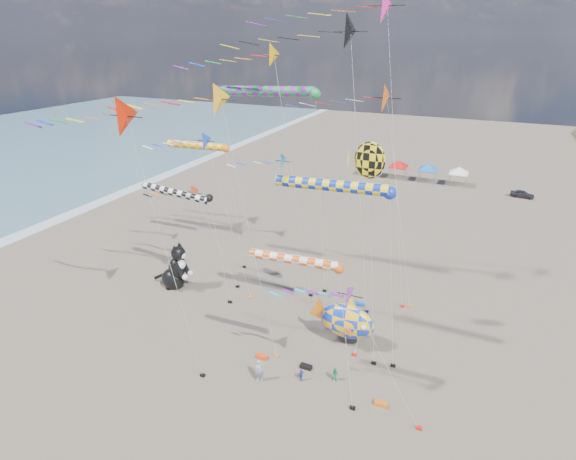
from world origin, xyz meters
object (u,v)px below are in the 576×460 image
at_px(fish_inflatable, 347,321).
at_px(child_green, 335,375).
at_px(parked_car, 522,194).
at_px(cat_inflatable, 174,266).
at_px(child_blue, 301,375).
at_px(person_adult, 259,371).

bearing_deg(fish_inflatable, child_green, -82.39).
bearing_deg(fish_inflatable, parked_car, 72.81).
height_order(cat_inflatable, parked_car, cat_inflatable).
xyz_separation_m(child_blue, parked_car, (16.10, 51.77, 0.09)).
height_order(person_adult, parked_car, person_adult).
bearing_deg(cat_inflatable, person_adult, -33.03).
relative_size(cat_inflatable, person_adult, 2.70).
height_order(child_blue, parked_car, parked_car).
distance_m(cat_inflatable, person_adult, 16.29).
relative_size(fish_inflatable, person_adult, 3.28).
xyz_separation_m(fish_inflatable, child_blue, (-1.73, -5.33, -1.87)).
distance_m(fish_inflatable, parked_car, 48.64).
height_order(fish_inflatable, person_adult, fish_inflatable).
bearing_deg(fish_inflatable, cat_inflatable, 174.33).
bearing_deg(person_adult, cat_inflatable, 105.00).
height_order(person_adult, child_green, person_adult).
bearing_deg(cat_inflatable, child_blue, -24.95).
xyz_separation_m(fish_inflatable, person_adult, (-4.51, -6.61, -1.44)).
relative_size(fish_inflatable, child_green, 5.32).
xyz_separation_m(cat_inflatable, child_green, (18.94, -6.20, -1.94)).
height_order(cat_inflatable, child_green, cat_inflatable).
distance_m(cat_inflatable, child_blue, 18.21).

